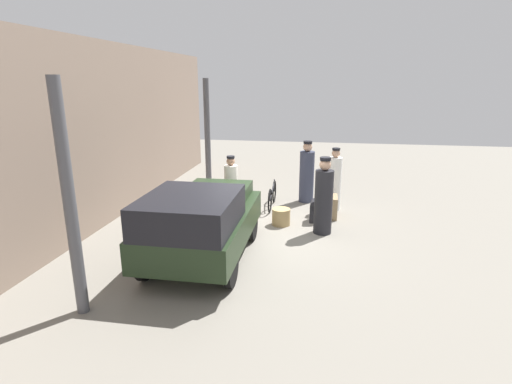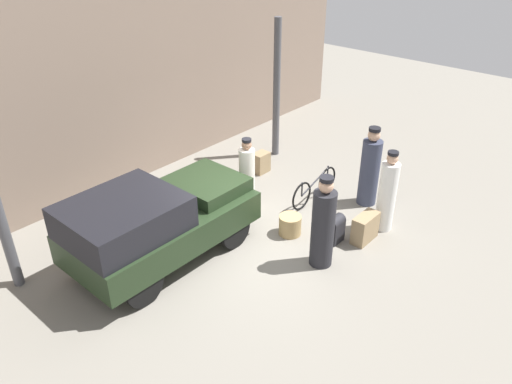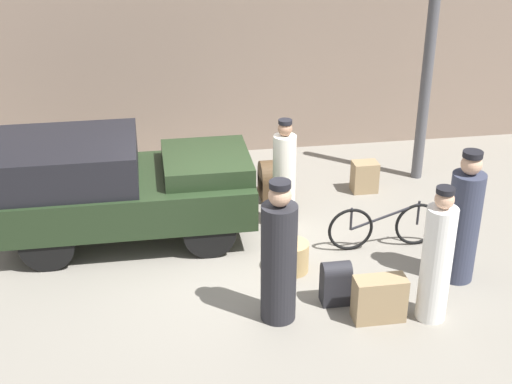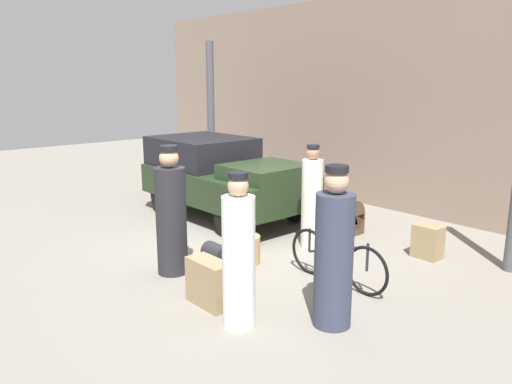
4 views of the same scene
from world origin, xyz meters
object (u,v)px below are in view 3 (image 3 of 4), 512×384
trunk_wicker_pale (365,177)px  suitcase_small_leather (379,299)px  bicycle (384,226)px  trunk_barrel_dark (336,281)px  truck (116,183)px  wicker_basket (292,257)px  porter_carrying_trunk (437,260)px  conductor_in_dark_uniform (284,178)px  porter_with_bicycle (463,223)px  porter_lifting_near_truck (279,258)px  trunk_umber_medium (271,181)px

trunk_wicker_pale → suitcase_small_leather: bearing=-104.3°
trunk_wicker_pale → bicycle: bearing=-98.7°
trunk_barrel_dark → truck: bearing=141.2°
suitcase_small_leather → wicker_basket: bearing=122.9°
porter_carrying_trunk → truck: bearing=144.8°
conductor_in_dark_uniform → trunk_barrel_dark: 2.23m
bicycle → conductor_in_dark_uniform: bearing=144.8°
wicker_basket → trunk_barrel_dark: size_ratio=0.79×
trunk_barrel_dark → suitcase_small_leather: bearing=-45.0°
bicycle → porter_with_bicycle: 1.29m
wicker_basket → trunk_wicker_pale: bearing=52.9°
truck → wicker_basket: truck is taller
bicycle → trunk_wicker_pale: bearing=81.3°
porter_lifting_near_truck → trunk_umber_medium: porter_lifting_near_truck is taller
wicker_basket → conductor_in_dark_uniform: bearing=83.7°
suitcase_small_leather → trunk_umber_medium: (-0.69, 3.56, 0.01)m
conductor_in_dark_uniform → trunk_barrel_dark: bearing=-83.6°
truck → trunk_wicker_pale: bearing=12.8°
bicycle → trunk_barrel_dark: bearing=-130.0°
conductor_in_dark_uniform → porter_with_bicycle: bearing=-42.7°
porter_lifting_near_truck → trunk_wicker_pale: size_ratio=3.52×
wicker_basket → suitcase_small_leather: (0.82, -1.27, 0.08)m
truck → trunk_wicker_pale: 4.21m
bicycle → suitcase_small_leather: size_ratio=2.61×
porter_with_bicycle → suitcase_small_leather: bearing=-151.1°
porter_carrying_trunk → trunk_barrel_dark: porter_carrying_trunk is taller
bicycle → porter_with_bicycle: bearing=-52.7°
conductor_in_dark_uniform → trunk_umber_medium: size_ratio=2.64×
bicycle → trunk_barrel_dark: 1.63m
wicker_basket → bicycle: bearing=16.0°
porter_with_bicycle → trunk_umber_medium: 3.52m
wicker_basket → conductor_in_dark_uniform: (0.15, 1.32, 0.58)m
bicycle → trunk_umber_medium: 2.29m
bicycle → porter_with_bicycle: (0.72, -0.94, 0.50)m
conductor_in_dark_uniform → porter_lifting_near_truck: porter_lifting_near_truck is taller
porter_lifting_near_truck → trunk_wicker_pale: porter_lifting_near_truck is taller
bicycle → wicker_basket: 1.50m
trunk_umber_medium → porter_with_bicycle: bearing=-54.4°
bicycle → truck: bearing=165.9°
trunk_umber_medium → suitcase_small_leather: bearing=-79.0°
truck → porter_lifting_near_truck: size_ratio=1.94×
trunk_barrel_dark → suitcase_small_leather: (0.43, -0.43, -0.02)m
trunk_wicker_pale → conductor_in_dark_uniform: bearing=-148.8°
trunk_barrel_dark → trunk_wicker_pale: size_ratio=1.12×
wicker_basket → porter_carrying_trunk: size_ratio=0.26×
truck → trunk_wicker_pale: (4.06, 0.92, -0.61)m
porter_carrying_trunk → porter_lifting_near_truck: 1.89m
conductor_in_dark_uniform → porter_lifting_near_truck: (-0.54, -2.36, 0.05)m
suitcase_small_leather → trunk_wicker_pale: size_ratio=1.21×
porter_lifting_near_truck → suitcase_small_leather: porter_lifting_near_truck is taller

